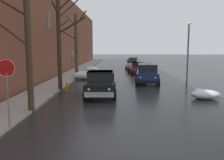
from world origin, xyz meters
name	(u,v)px	position (x,y,z in m)	size (l,w,h in m)	color
ground_plane	(134,143)	(0.00, 0.00, 0.00)	(200.00, 200.00, 0.00)	#232326
left_sidewalk_slab	(67,77)	(-6.24, 18.00, 0.06)	(2.46, 80.00, 0.12)	gray
brick_townhouse_facade	(50,30)	(-7.97, 18.00, 5.12)	(0.63, 80.00, 10.25)	brown
snow_bank_near_corner_left	(92,70)	(-4.04, 22.69, 0.40)	(1.89, 1.10, 0.86)	white
snow_bank_along_left_kerb	(204,94)	(4.97, 7.45, 0.31)	(1.89, 1.07, 0.67)	white
snow_bank_mid_block_left	(87,76)	(-3.84, 16.47, 0.43)	(2.87, 1.12, 0.88)	white
bare_tree_at_the_corner	(26,37)	(-5.18, 3.92, 3.83)	(2.03, 2.56, 7.21)	#423323
bare_tree_second_along_sidewalk	(60,38)	(-4.98, 10.22, 4.01)	(2.26, 2.62, 7.44)	#382B1E
bare_tree_mid_block	(76,44)	(-5.13, 17.66, 3.68)	(3.29, 2.65, 7.05)	#4C3D2D
pickup_truck_black_approaching_near_lane	(101,83)	(-1.80, 8.35, 0.88)	(2.23, 5.15, 1.76)	black
suv_darkblue_parked_kerbside_close	(147,73)	(2.09, 14.25, 0.99)	(2.46, 4.98, 1.82)	navy
sedan_maroon_parked_kerbside_mid	(137,68)	(1.73, 22.28, 0.75)	(2.09, 4.38, 1.42)	maroon
sedan_silver_parked_far_down_block	(132,64)	(1.46, 29.15, 0.75)	(2.16, 4.33, 1.42)	#B7B7BC
sedan_white_queued_behind_truck	(133,61)	(2.05, 35.96, 0.75)	(2.23, 4.15, 1.42)	silver
fire_hydrant	(67,87)	(-4.52, 9.94, 0.36)	(0.42, 0.22, 0.71)	gold
stop_sign_at_corner	(7,75)	(-5.02, 1.29, 2.26)	(0.76, 0.06, 2.91)	slate
street_lamp_post	(188,50)	(5.53, 13.53, 3.09)	(0.44, 0.24, 5.47)	#28282D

